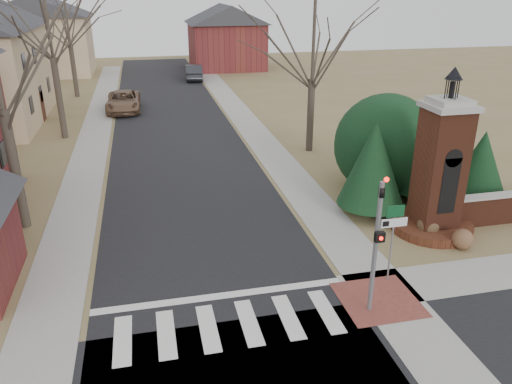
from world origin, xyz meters
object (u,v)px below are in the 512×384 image
object	(u,v)px
brick_gate_monument	(438,180)
pickup_truck	(123,101)
distant_car	(194,72)
traffic_signal_pole	(377,235)
sign_post	(393,228)

from	to	relation	value
brick_gate_monument	pickup_truck	world-z (taller)	brick_gate_monument
distant_car	traffic_signal_pole	bearing A→B (deg)	95.65
traffic_signal_pole	pickup_truck	xyz separation A→B (m)	(-7.70, 28.09, -1.83)
pickup_truck	distant_car	distance (m)	14.09
brick_gate_monument	distant_car	xyz separation A→B (m)	(-5.60, 36.01, -1.39)
pickup_truck	distant_car	size ratio (longest dim) A/B	1.15
traffic_signal_pole	pickup_truck	world-z (taller)	traffic_signal_pole
traffic_signal_pole	sign_post	size ratio (longest dim) A/B	1.64
sign_post	pickup_truck	distance (m)	28.18
sign_post	pickup_truck	world-z (taller)	sign_post
brick_gate_monument	distant_car	world-z (taller)	brick_gate_monument
sign_post	pickup_truck	size ratio (longest dim) A/B	0.51
traffic_signal_pole	brick_gate_monument	bearing A→B (deg)	43.24
sign_post	distant_car	distance (m)	39.09
brick_gate_monument	pickup_truck	size ratio (longest dim) A/B	1.20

